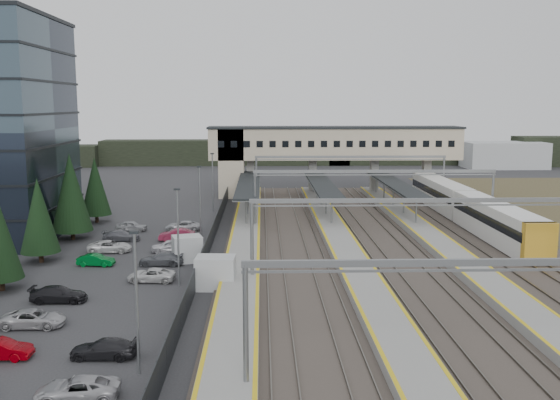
{
  "coord_description": "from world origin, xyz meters",
  "views": [
    {
      "loc": [
        -1.15,
        -57.8,
        14.8
      ],
      "look_at": [
        0.87,
        11.91,
        4.0
      ],
      "focal_mm": 40.0,
      "sensor_mm": 36.0,
      "label": 1
    }
  ],
  "objects_px": {
    "train": "(466,207)",
    "footbridge": "(317,147)",
    "relay_cabin_near": "(216,273)",
    "relay_cabin_far": "(187,249)"
  },
  "relations": [
    {
      "from": "relay_cabin_near",
      "to": "train",
      "type": "distance_m",
      "value": 39.13
    },
    {
      "from": "train",
      "to": "footbridge",
      "type": "bearing_deg",
      "value": 123.58
    },
    {
      "from": "relay_cabin_far",
      "to": "footbridge",
      "type": "height_order",
      "value": "footbridge"
    },
    {
      "from": "relay_cabin_far",
      "to": "train",
      "type": "relative_size",
      "value": 0.07
    },
    {
      "from": "relay_cabin_far",
      "to": "train",
      "type": "xyz_separation_m",
      "value": [
        32.27,
        17.5,
        0.97
      ]
    },
    {
      "from": "relay_cabin_near",
      "to": "relay_cabin_far",
      "type": "bearing_deg",
      "value": 110.67
    },
    {
      "from": "relay_cabin_far",
      "to": "footbridge",
      "type": "bearing_deg",
      "value": 69.2
    },
    {
      "from": "relay_cabin_near",
      "to": "train",
      "type": "bearing_deg",
      "value": 42.29
    },
    {
      "from": "relay_cabin_near",
      "to": "relay_cabin_far",
      "type": "relative_size",
      "value": 1.03
    },
    {
      "from": "relay_cabin_far",
      "to": "footbridge",
      "type": "relative_size",
      "value": 0.08
    }
  ]
}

